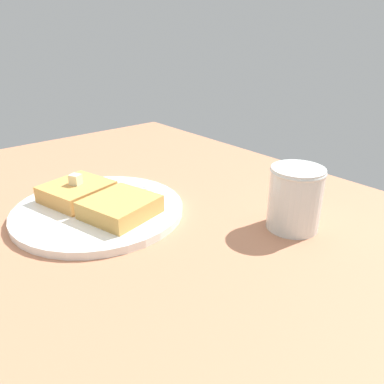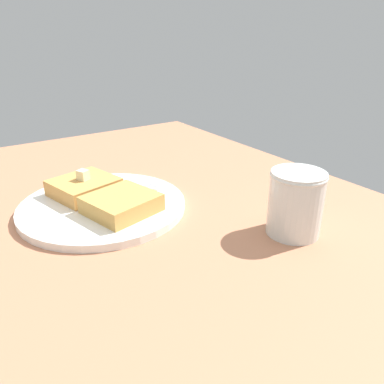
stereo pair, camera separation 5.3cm
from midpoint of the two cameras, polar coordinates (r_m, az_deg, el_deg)
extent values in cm
cube|color=#B57554|center=(57.66, -14.47, -5.41)|extent=(92.64, 92.64, 2.83)
cylinder|color=white|center=(59.12, -10.91, -2.13)|extent=(25.43, 25.43, 1.16)
torus|color=brown|center=(59.04, -10.92, -1.97)|extent=(25.43, 25.43, 0.80)
cube|color=#D7984B|center=(61.92, -13.77, 0.71)|extent=(10.77, 11.10, 2.55)
cube|color=tan|center=(54.96, -7.99, -1.82)|extent=(10.77, 11.10, 2.55)
cube|color=beige|center=(61.11, -13.92, 2.49)|extent=(2.08, 2.01, 1.61)
cube|color=silver|center=(67.15, -11.28, 1.75)|extent=(8.56, 6.69, 0.36)
cube|color=silver|center=(64.28, -6.33, 1.07)|extent=(3.56, 3.44, 0.36)
cube|color=silver|center=(63.82, -3.58, 1.00)|extent=(2.76, 2.17, 0.36)
cube|color=silver|center=(63.35, -3.77, 0.82)|extent=(2.76, 2.17, 0.36)
cube|color=silver|center=(62.89, -3.96, 0.64)|extent=(2.76, 2.17, 0.36)
cube|color=silver|center=(62.42, -4.16, 0.45)|extent=(2.76, 2.17, 0.36)
cylinder|color=#472007|center=(53.07, 18.13, -3.10)|extent=(6.65, 6.65, 6.05)
cylinder|color=silver|center=(52.47, 18.33, -1.70)|extent=(7.23, 7.23, 8.90)
torus|color=silver|center=(50.97, 18.89, 2.37)|extent=(7.44, 7.44, 0.50)
camera|label=1|loc=(0.03, -87.14, 1.25)|focal=35.00mm
camera|label=2|loc=(0.03, 92.86, -1.25)|focal=35.00mm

